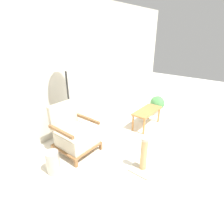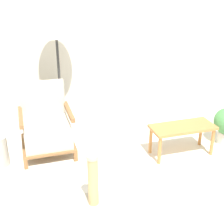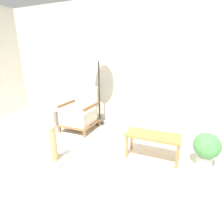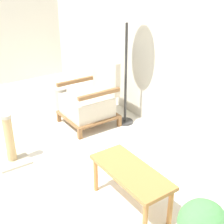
{
  "view_description": "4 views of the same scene",
  "coord_description": "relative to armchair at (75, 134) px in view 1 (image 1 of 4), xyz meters",
  "views": [
    {
      "loc": [
        -2.17,
        -0.48,
        2.01
      ],
      "look_at": [
        0.36,
        1.53,
        0.55
      ],
      "focal_mm": 28.0,
      "sensor_mm": 36.0,
      "label": 1
    },
    {
      "loc": [
        -0.71,
        -2.0,
        2.14
      ],
      "look_at": [
        0.36,
        1.53,
        0.55
      ],
      "focal_mm": 50.0,
      "sensor_mm": 36.0,
      "label": 2
    },
    {
      "loc": [
        1.54,
        -1.3,
        1.54
      ],
      "look_at": [
        0.36,
        1.53,
        0.55
      ],
      "focal_mm": 28.0,
      "sensor_mm": 36.0,
      "label": 3
    },
    {
      "loc": [
        2.96,
        -0.27,
        2.04
      ],
      "look_at": [
        0.36,
        1.53,
        0.55
      ],
      "focal_mm": 50.0,
      "sensor_mm": 36.0,
      "label": 4
    }
  ],
  "objects": [
    {
      "name": "wall_back",
      "position": [
        0.47,
        0.73,
        1.0
      ],
      "size": [
        8.0,
        0.06,
        2.7
      ],
      "color": "beige",
      "rests_on": "ground_plane"
    },
    {
      "name": "potted_plant",
      "position": [
        2.4,
        -0.49,
        -0.05
      ],
      "size": [
        0.37,
        0.37,
        0.52
      ],
      "color": "beige",
      "rests_on": "ground_plane"
    },
    {
      "name": "ground_plane",
      "position": [
        0.47,
        -1.73,
        -0.35
      ],
      "size": [
        14.0,
        14.0,
        0.0
      ],
      "primitive_type": "plane",
      "color": "silver"
    },
    {
      "name": "floor_lamp",
      "position": [
        0.26,
        0.41,
        1.16
      ],
      "size": [
        0.49,
        0.49,
        1.7
      ],
      "color": "#2D2D2D",
      "rests_on": "ground_plane"
    },
    {
      "name": "vase",
      "position": [
        -0.6,
        -0.17,
        -0.15
      ],
      "size": [
        0.21,
        0.21,
        0.38
      ],
      "primitive_type": "cylinder",
      "color": "#9E998E",
      "rests_on": "ground_plane"
    },
    {
      "name": "scratching_post",
      "position": [
        0.32,
        -1.24,
        -0.14
      ],
      "size": [
        0.35,
        0.35,
        0.6
      ],
      "color": "#B2A893",
      "rests_on": "ground_plane"
    },
    {
      "name": "armchair",
      "position": [
        0.0,
        0.0,
        0.0
      ],
      "size": [
        0.66,
        0.68,
        0.9
      ],
      "color": "brown",
      "rests_on": "ground_plane"
    },
    {
      "name": "coffee_table",
      "position": [
        1.66,
        -0.58,
        -0.0
      ],
      "size": [
        0.83,
        0.36,
        0.41
      ],
      "color": "#B2753D",
      "rests_on": "ground_plane"
    }
  ]
}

